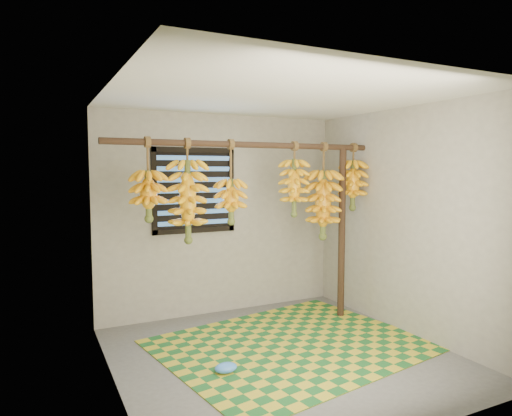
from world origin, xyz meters
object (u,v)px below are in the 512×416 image
plastic_bag (226,368)px  banana_bunch_c (231,201)px  support_post (342,233)px  banana_bunch_e (323,205)px  banana_bunch_b (188,201)px  banana_bunch_a (148,196)px  banana_bunch_d (294,188)px  banana_bunch_f (353,185)px  woven_mat (293,344)px

plastic_bag → banana_bunch_c: banana_bunch_c is taller
support_post → banana_bunch_e: size_ratio=1.83×
plastic_bag → banana_bunch_b: bearing=93.8°
support_post → banana_bunch_a: size_ratio=2.52×
banana_bunch_b → banana_bunch_d: bearing=-0.0°
banana_bunch_b → banana_bunch_f: same height
woven_mat → banana_bunch_c: size_ratio=2.91×
plastic_bag → banana_bunch_e: 2.18m
banana_bunch_d → banana_bunch_e: 0.44m
plastic_bag → woven_mat: bearing=19.6°
support_post → banana_bunch_d: size_ratio=2.43×
plastic_bag → banana_bunch_d: bearing=35.3°
support_post → plastic_bag: (-1.82, -0.83, -0.95)m
banana_bunch_d → banana_bunch_f: (0.81, 0.00, 0.02)m
banana_bunch_d → support_post: bearing=0.0°
banana_bunch_c → banana_bunch_b: bearing=180.0°
support_post → banana_bunch_e: bearing=180.0°
banana_bunch_e → banana_bunch_f: 0.47m
woven_mat → banana_bunch_c: banana_bunch_c is taller
banana_bunch_a → banana_bunch_b: (0.39, 0.00, -0.07)m
support_post → banana_bunch_d: 0.85m
plastic_bag → banana_bunch_a: size_ratio=0.26×
support_post → banana_bunch_a: bearing=180.0°
woven_mat → banana_bunch_d: 1.66m
banana_bunch_b → banana_bunch_a: bearing=-180.0°
plastic_bag → banana_bunch_b: size_ratio=0.20×
plastic_bag → banana_bunch_f: (1.97, 0.83, 1.51)m
plastic_bag → banana_bunch_d: size_ratio=0.25×
woven_mat → banana_bunch_b: (-0.90, 0.52, 1.43)m
woven_mat → banana_bunch_d: (0.32, 0.52, 1.54)m
banana_bunch_d → plastic_bag: bearing=-144.7°
plastic_bag → banana_bunch_a: bearing=118.2°
banana_bunch_b → banana_bunch_e: (1.61, -0.00, -0.09)m
banana_bunch_a → banana_bunch_f: (2.41, 0.00, 0.07)m
banana_bunch_a → support_post: bearing=0.0°
support_post → woven_mat: (-0.97, -0.52, -0.99)m
woven_mat → banana_bunch_e: banana_bunch_e is taller
banana_bunch_f → banana_bunch_a: bearing=180.0°
banana_bunch_c → banana_bunch_f: same height
banana_bunch_a → plastic_bag: bearing=-61.8°
support_post → plastic_bag: bearing=-155.6°
plastic_bag → banana_bunch_e: bearing=28.0°
plastic_bag → banana_bunch_f: banana_bunch_f is taller
plastic_bag → banana_bunch_a: banana_bunch_a is taller
banana_bunch_e → plastic_bag: bearing=-152.0°
banana_bunch_a → banana_bunch_f: bearing=0.0°
banana_bunch_c → banana_bunch_d: (0.76, 0.00, 0.12)m
plastic_bag → banana_bunch_c: (0.41, 0.83, 1.37)m
support_post → banana_bunch_d: bearing=180.0°
banana_bunch_b → banana_bunch_f: 2.03m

